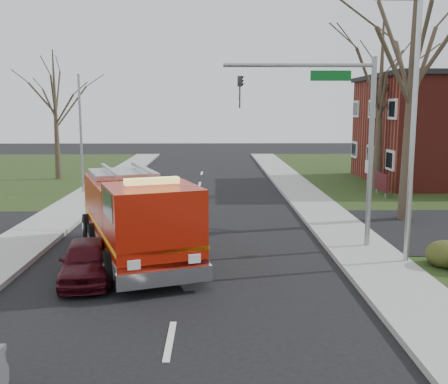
{
  "coord_description": "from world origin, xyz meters",
  "views": [
    {
      "loc": [
        0.98,
        -16.82,
        5.04
      ],
      "look_at": [
        1.34,
        2.17,
        2.0
      ],
      "focal_mm": 42.0,
      "sensor_mm": 36.0,
      "label": 1
    }
  ],
  "objects": [
    {
      "name": "ground",
      "position": [
        0.0,
        0.0,
        0.0
      ],
      "size": [
        120.0,
        120.0,
        0.0
      ],
      "primitive_type": "plane",
      "color": "black",
      "rests_on": "ground"
    },
    {
      "name": "sidewalk_right",
      "position": [
        6.2,
        0.0,
        0.07
      ],
      "size": [
        2.4,
        80.0,
        0.15
      ],
      "primitive_type": "cube",
      "color": "gray",
      "rests_on": "ground"
    },
    {
      "name": "health_center_sign",
      "position": [
        10.5,
        12.5,
        0.88
      ],
      "size": [
        0.12,
        2.0,
        1.4
      ],
      "color": "#471016",
      "rests_on": "ground"
    },
    {
      "name": "bare_tree_near",
      "position": [
        9.5,
        6.0,
        7.41
      ],
      "size": [
        6.0,
        6.0,
        12.0
      ],
      "color": "#392C21",
      "rests_on": "ground"
    },
    {
      "name": "bare_tree_far",
      "position": [
        11.0,
        15.0,
        6.49
      ],
      "size": [
        5.25,
        5.25,
        10.5
      ],
      "color": "#392C21",
      "rests_on": "ground"
    },
    {
      "name": "bare_tree_left",
      "position": [
        -10.0,
        20.0,
        5.56
      ],
      "size": [
        4.5,
        4.5,
        9.0
      ],
      "color": "#392C21",
      "rests_on": "ground"
    },
    {
      "name": "traffic_signal_mast",
      "position": [
        5.21,
        1.5,
        4.71
      ],
      "size": [
        5.29,
        0.18,
        6.8
      ],
      "color": "gray",
      "rests_on": "ground"
    },
    {
      "name": "streetlight_pole",
      "position": [
        7.14,
        -0.5,
        4.55
      ],
      "size": [
        1.48,
        0.16,
        8.4
      ],
      "color": "#B7BABF",
      "rests_on": "ground"
    },
    {
      "name": "utility_pole_far",
      "position": [
        -6.8,
        14.0,
        3.5
      ],
      "size": [
        0.14,
        0.14,
        7.0
      ],
      "primitive_type": "cylinder",
      "color": "gray",
      "rests_on": "ground"
    },
    {
      "name": "fire_engine",
      "position": [
        -1.6,
        0.27,
        1.39
      ],
      "size": [
        5.02,
        8.07,
        3.08
      ],
      "rotation": [
        0.0,
        0.0,
        0.34
      ],
      "color": "#A51507",
      "rests_on": "ground"
    },
    {
      "name": "parked_car_maroon",
      "position": [
        -2.8,
        -1.84,
        0.61
      ],
      "size": [
        2.01,
        3.77,
        1.22
      ],
      "primitive_type": "imported",
      "rotation": [
        0.0,
        0.0,
        0.16
      ],
      "color": "#3A0910",
      "rests_on": "ground"
    }
  ]
}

